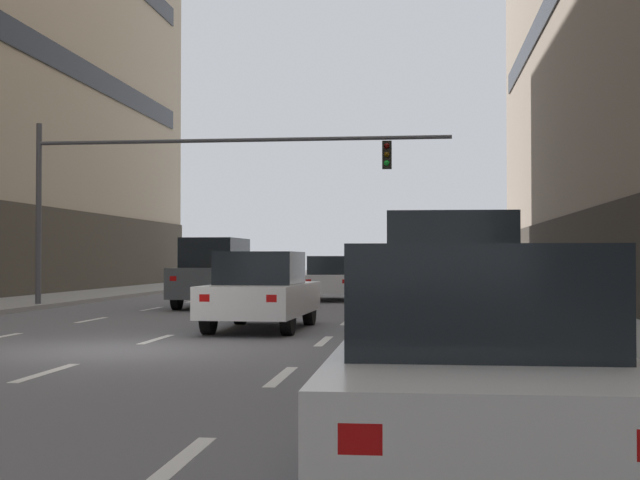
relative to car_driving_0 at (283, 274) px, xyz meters
The scene contains 33 objects.
ground_plane 27.40m from the car_driving_0, 86.69° to the right, with size 120.00×120.00×0.00m, color slate.
sidewalk_right 29.12m from the car_driving_0, 69.94° to the right, with size 3.74×80.00×0.14m, color gray.
lane_stripe_l1_s5 20.43m from the car_driving_0, 94.73° to the right, with size 0.16×2.00×0.01m, color silver.
lane_stripe_l1_s6 15.45m from the car_driving_0, 96.27° to the right, with size 0.16×2.00×0.01m, color silver.
lane_stripe_l1_s7 10.51m from the car_driving_0, 99.25° to the right, with size 0.16×2.00×0.01m, color silver.
lane_stripe_l1_s8 5.66m from the car_driving_0, 107.51° to the right, with size 0.16×2.00×0.01m, color silver.
lane_stripe_l1_s9 1.90m from the car_driving_0, 168.56° to the right, with size 0.16×2.00×0.01m, color silver.
lane_stripe_l1_s10 5.02m from the car_driving_0, 109.88° to the left, with size 0.16×2.00×0.01m, color silver.
lane_stripe_l2_s3 30.39m from the car_driving_0, 87.02° to the right, with size 0.16×2.00×0.01m, color silver.
lane_stripe_l2_s4 25.40m from the car_driving_0, 86.43° to the right, with size 0.16×2.00×0.01m, color silver.
lane_stripe_l2_s5 20.42m from the car_driving_0, 85.55° to the right, with size 0.16×2.00×0.01m, color silver.
lane_stripe_l2_s6 15.44m from the car_driving_0, 84.11° to the right, with size 0.16×2.00×0.01m, color silver.
lane_stripe_l2_s7 10.49m from the car_driving_0, 81.30° to the right, with size 0.16×2.00×0.01m, color silver.
lane_stripe_l2_s8 5.63m from the car_driving_0, 73.50° to the right, with size 0.16×2.00×0.01m, color silver.
lane_stripe_l2_s9 1.81m from the car_driving_0, 12.16° to the right, with size 0.16×2.00×0.01m, color silver.
lane_stripe_l2_s10 4.99m from the car_driving_0, 71.25° to the left, with size 0.16×2.00×0.01m, color silver.
lane_stripe_l3_s2 35.68m from the car_driving_0, 82.19° to the right, with size 0.16×2.00×0.01m, color silver.
lane_stripe_l3_s3 30.74m from the car_driving_0, 80.92° to the right, with size 0.16×2.00×0.01m, color silver.
lane_stripe_l3_s4 25.81m from the car_driving_0, 79.17° to the right, with size 0.16×2.00×0.01m, color silver.
lane_stripe_l3_s5 20.93m from the car_driving_0, 76.60° to the right, with size 0.16×2.00×0.01m, color silver.
lane_stripe_l3_s6 16.11m from the car_driving_0, 72.46° to the right, with size 0.16×2.00×0.01m, color silver.
lane_stripe_l3_s7 11.45m from the car_driving_0, 64.88° to the right, with size 0.16×2.00×0.01m, color silver.
lane_stripe_l3_s8 7.26m from the car_driving_0, 47.77° to the right, with size 0.16×2.00×0.01m, color silver.
lane_stripe_l3_s9 4.93m from the car_driving_0, ahead, with size 0.16×2.00×0.01m, color silver.
lane_stripe_l3_s10 6.77m from the car_driving_0, 43.86° to the left, with size 0.16×2.00×0.01m, color silver.
car_driving_0 is the anchor object (origin of this frame).
car_driving_1 23.05m from the car_driving_0, 82.05° to the right, with size 2.04×4.63×1.72m.
car_driving_3 14.33m from the car_driving_0, 89.64° to the right, with size 2.03×4.63×2.22m.
car_driving_4 9.62m from the car_driving_0, 70.10° to the right, with size 2.01×4.49×1.66m.
car_parked_0 36.48m from the car_driving_0, 78.83° to the right, with size 1.88×4.42×1.65m.
car_parked_1 30.50m from the car_driving_0, 76.61° to the right, with size 1.95×4.50×2.16m.
traffic_signal_0 15.85m from the car_driving_0, 93.17° to the right, with size 13.03×0.35×5.71m.
pedestrian_0 19.00m from the car_driving_0, 62.30° to the right, with size 0.40×0.40×1.73m.
Camera 1 is at (5.13, -14.49, 1.57)m, focal length 49.13 mm.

